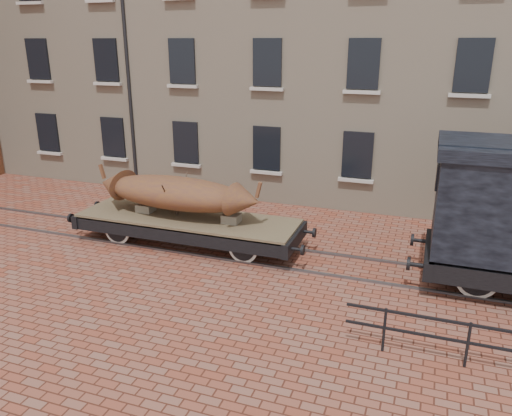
% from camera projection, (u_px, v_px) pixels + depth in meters
% --- Properties ---
extents(ground, '(90.00, 90.00, 0.00)m').
position_uv_depth(ground, '(293.00, 259.00, 14.79)').
color(ground, brown).
extents(warehouse_cream, '(40.00, 10.19, 14.00)m').
position_uv_depth(warehouse_cream, '(433.00, 19.00, 20.52)').
color(warehouse_cream, '#C9B496').
rests_on(warehouse_cream, ground).
extents(rail_track, '(30.00, 1.52, 0.06)m').
position_uv_depth(rail_track, '(293.00, 258.00, 14.79)').
color(rail_track, '#59595E').
rests_on(rail_track, ground).
extents(flatcar_wagon, '(7.89, 2.14, 1.19)m').
position_uv_depth(flatcar_wagon, '(188.00, 222.00, 15.66)').
color(flatcar_wagon, brown).
rests_on(flatcar_wagon, ground).
extents(iron_boat, '(5.75, 1.81, 1.41)m').
position_uv_depth(iron_boat, '(176.00, 193.00, 15.47)').
color(iron_boat, brown).
rests_on(iron_boat, flatcar_wagon).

